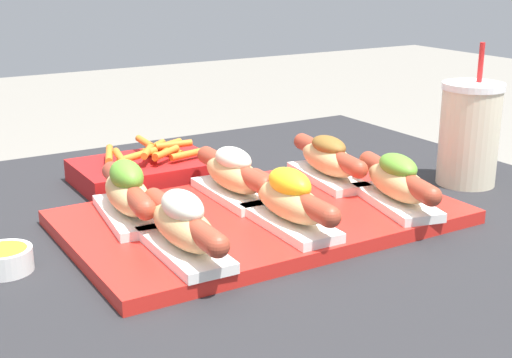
# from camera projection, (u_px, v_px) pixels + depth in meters

# --- Properties ---
(serving_tray) EXTENTS (0.51, 0.31, 0.02)m
(serving_tray) POSITION_uv_depth(u_px,v_px,m) (264.00, 218.00, 0.95)
(serving_tray) COLOR red
(serving_tray) RESTS_ON patio_table
(hot_dog_0) EXTENTS (0.06, 0.20, 0.07)m
(hot_dog_0) POSITION_uv_depth(u_px,v_px,m) (183.00, 225.00, 0.80)
(hot_dog_0) COLOR white
(hot_dog_0) RESTS_ON serving_tray
(hot_dog_1) EXTENTS (0.06, 0.20, 0.08)m
(hot_dog_1) POSITION_uv_depth(u_px,v_px,m) (289.00, 201.00, 0.88)
(hot_dog_1) COLOR white
(hot_dog_1) RESTS_ON serving_tray
(hot_dog_2) EXTENTS (0.09, 0.20, 0.07)m
(hot_dog_2) POSITION_uv_depth(u_px,v_px,m) (397.00, 182.00, 0.96)
(hot_dog_2) COLOR white
(hot_dog_2) RESTS_ON serving_tray
(hot_dog_3) EXTENTS (0.08, 0.20, 0.08)m
(hot_dog_3) POSITION_uv_depth(u_px,v_px,m) (127.00, 193.00, 0.91)
(hot_dog_3) COLOR white
(hot_dog_3) RESTS_ON serving_tray
(hot_dog_4) EXTENTS (0.06, 0.20, 0.07)m
(hot_dog_4) POSITION_uv_depth(u_px,v_px,m) (233.00, 174.00, 0.99)
(hot_dog_4) COLOR white
(hot_dog_4) RESTS_ON serving_tray
(hot_dog_5) EXTENTS (0.08, 0.20, 0.07)m
(hot_dog_5) POSITION_uv_depth(u_px,v_px,m) (328.00, 159.00, 1.07)
(hot_dog_5) COLOR white
(hot_dog_5) RESTS_ON serving_tray
(sauce_bowl) EXTENTS (0.06, 0.06, 0.03)m
(sauce_bowl) POSITION_uv_depth(u_px,v_px,m) (5.00, 259.00, 0.80)
(sauce_bowl) COLOR white
(sauce_bowl) RESTS_ON patio_table
(drink_cup) EXTENTS (0.09, 0.09, 0.22)m
(drink_cup) POSITION_uv_depth(u_px,v_px,m) (469.00, 134.00, 1.10)
(drink_cup) COLOR beige
(drink_cup) RESTS_ON patio_table
(fries_basket) EXTENTS (0.22, 0.15, 0.06)m
(fries_basket) POSITION_uv_depth(u_px,v_px,m) (146.00, 170.00, 1.12)
(fries_basket) COLOR #B21919
(fries_basket) RESTS_ON patio_table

